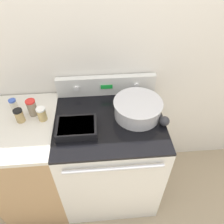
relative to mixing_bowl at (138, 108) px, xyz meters
The scene contains 12 objects.
ground_plane 1.08m from the mixing_bowl, 119.12° to the right, with size 12.00×12.00×0.00m, color tan.
kitchen_wall 0.46m from the mixing_bowl, 121.49° to the left, with size 8.00×0.05×2.50m.
stove_range 0.57m from the mixing_bowl, behind, with size 0.77×0.69×0.92m.
control_panel 0.34m from the mixing_bowl, 126.89° to the left, with size 0.77×0.07×0.16m.
side_counter 0.99m from the mixing_bowl, behind, with size 0.50×0.66×0.94m.
mixing_bowl is the anchor object (origin of this frame).
casserole_dish 0.44m from the mixing_bowl, 164.59° to the right, with size 0.27×0.19×0.06m.
ladle 0.20m from the mixing_bowl, 28.62° to the right, with size 0.07×0.30×0.07m.
spice_jar_white_cap 0.66m from the mixing_bowl, behind, with size 0.06×0.06×0.10m.
spice_jar_red_cap 0.74m from the mixing_bowl, behind, with size 0.07×0.07×0.12m.
spice_jar_black_cap 0.81m from the mixing_bowl, behind, with size 0.06×0.06×0.10m.
spice_jar_blue_cap 0.89m from the mixing_bowl, behind, with size 0.05×0.05×0.09m.
Camera 1 is at (-0.07, -0.75, 2.01)m, focal length 35.00 mm.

